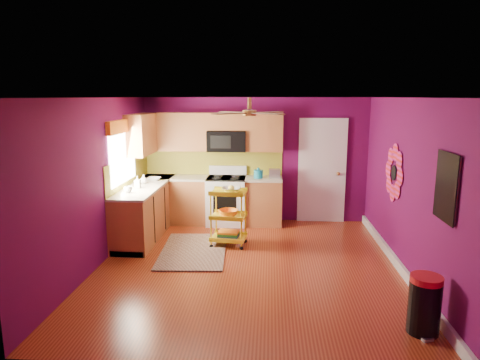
{
  "coord_description": "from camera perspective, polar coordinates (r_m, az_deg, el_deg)",
  "views": [
    {
      "loc": [
        0.31,
        -6.08,
        2.52
      ],
      "look_at": [
        -0.15,
        0.4,
        1.24
      ],
      "focal_mm": 32.0,
      "sensor_mm": 36.0,
      "label": 1
    }
  ],
  "objects": [
    {
      "name": "ground",
      "position": [
        6.59,
        1.11,
        -11.35
      ],
      "size": [
        5.0,
        5.0,
        0.0
      ],
      "primitive_type": "plane",
      "color": "maroon",
      "rests_on": "ground"
    },
    {
      "name": "room_envelope",
      "position": [
        6.16,
        1.42,
        2.83
      ],
      "size": [
        4.54,
        5.04,
        2.52
      ],
      "color": "#590A44",
      "rests_on": "ground"
    },
    {
      "name": "lower_cabinets",
      "position": [
        8.34,
        -7.52,
        -3.47
      ],
      "size": [
        2.81,
        2.31,
        0.94
      ],
      "color": "brown",
      "rests_on": "ground"
    },
    {
      "name": "electric_range",
      "position": [
        8.55,
        -1.81,
        -2.68
      ],
      "size": [
        0.76,
        0.66,
        1.13
      ],
      "color": "white",
      "rests_on": "ground"
    },
    {
      "name": "upper_cabinetry",
      "position": [
        8.43,
        -6.57,
        6.14
      ],
      "size": [
        2.8,
        2.3,
        1.26
      ],
      "color": "brown",
      "rests_on": "ground"
    },
    {
      "name": "left_window",
      "position": [
        7.61,
        -15.4,
        4.81
      ],
      "size": [
        0.08,
        1.35,
        1.08
      ],
      "color": "white",
      "rests_on": "ground"
    },
    {
      "name": "panel_door",
      "position": [
        8.74,
        10.86,
        1.07
      ],
      "size": [
        0.95,
        0.11,
        2.15
      ],
      "color": "white",
      "rests_on": "ground"
    },
    {
      "name": "right_wall_art",
      "position": [
        6.15,
        22.19,
        0.22
      ],
      "size": [
        0.04,
        2.74,
        1.04
      ],
      "color": "black",
      "rests_on": "ground"
    },
    {
      "name": "ceiling_fan",
      "position": [
        6.3,
        1.28,
        9.03
      ],
      "size": [
        1.01,
        1.01,
        0.26
      ],
      "color": "#BF8C3F",
      "rests_on": "ground"
    },
    {
      "name": "shag_rug",
      "position": [
        7.2,
        -6.2,
        -9.34
      ],
      "size": [
        1.14,
        1.76,
        0.02
      ],
      "primitive_type": "cube",
      "rotation": [
        0.0,
        0.0,
        0.06
      ],
      "color": "black",
      "rests_on": "ground"
    },
    {
      "name": "rolling_cart",
      "position": [
        7.28,
        -1.49,
        -4.66
      ],
      "size": [
        0.63,
        0.49,
        1.06
      ],
      "color": "yellow",
      "rests_on": "ground"
    },
    {
      "name": "trash_can",
      "position": [
        5.16,
        23.37,
        -15.01
      ],
      "size": [
        0.44,
        0.44,
        0.65
      ],
      "color": "black",
      "rests_on": "ground"
    },
    {
      "name": "teal_kettle",
      "position": [
        8.38,
        2.46,
        0.82
      ],
      "size": [
        0.18,
        0.18,
        0.21
      ],
      "color": "teal",
      "rests_on": "lower_cabinets"
    },
    {
      "name": "toaster",
      "position": [
        8.42,
        4.63,
        0.89
      ],
      "size": [
        0.22,
        0.15,
        0.18
      ],
      "primitive_type": "cube",
      "color": "beige",
      "rests_on": "lower_cabinets"
    },
    {
      "name": "soap_bottle_a",
      "position": [
        7.68,
        -13.51,
        -0.26
      ],
      "size": [
        0.1,
        0.1,
        0.21
      ],
      "primitive_type": "imported",
      "color": "#EA3F72",
      "rests_on": "lower_cabinets"
    },
    {
      "name": "soap_bottle_b",
      "position": [
        8.06,
        -12.72,
        0.13
      ],
      "size": [
        0.13,
        0.13,
        0.16
      ],
      "primitive_type": "imported",
      "color": "white",
      "rests_on": "lower_cabinets"
    },
    {
      "name": "counter_dish",
      "position": [
        8.29,
        -11.39,
        0.13
      ],
      "size": [
        0.25,
        0.25,
        0.06
      ],
      "primitive_type": "imported",
      "color": "white",
      "rests_on": "lower_cabinets"
    },
    {
      "name": "counter_cup",
      "position": [
        7.35,
        -14.7,
        -1.24
      ],
      "size": [
        0.14,
        0.14,
        0.11
      ],
      "primitive_type": "imported",
      "color": "white",
      "rests_on": "lower_cabinets"
    }
  ]
}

